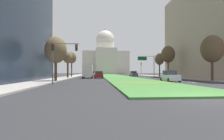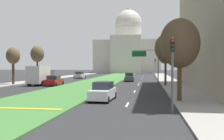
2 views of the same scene
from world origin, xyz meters
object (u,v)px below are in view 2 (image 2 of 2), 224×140
(overhead_guide_sign, at_px, (148,59))
(street_tree_left_mid, at_px, (13,56))
(street_tree_left_far, at_px, (37,54))
(sedan_far_horizon, at_px, (80,75))
(capitol_building, at_px, (128,51))
(street_tree_right_mid, at_px, (166,48))
(street_tree_right_far, at_px, (165,55))
(sedan_lead_stopped, at_px, (103,92))
(sedan_midblock, at_px, (54,81))
(sedan_distant, at_px, (129,77))
(street_tree_right_near, at_px, (180,44))
(traffic_light_near_right, at_px, (172,65))
(traffic_light_far_right, at_px, (155,65))
(box_truck_delivery, at_px, (41,75))

(overhead_guide_sign, bearing_deg, street_tree_left_mid, -155.92)
(street_tree_left_far, height_order, sedan_far_horizon, street_tree_left_far)
(capitol_building, xyz_separation_m, street_tree_right_mid, (12.41, -79.28, -4.49))
(sedan_far_horizon, bearing_deg, street_tree_right_far, -33.57)
(street_tree_left_far, bearing_deg, street_tree_right_far, -2.99)
(street_tree_right_mid, distance_m, street_tree_right_far, 7.68)
(street_tree_right_far, relative_size, sedan_lead_stopped, 1.60)
(sedan_midblock, xyz_separation_m, sedan_distant, (11.24, 13.23, 0.03))
(street_tree_right_near, height_order, sedan_distant, street_tree_right_near)
(street_tree_left_mid, height_order, sedan_midblock, street_tree_left_mid)
(street_tree_left_far, distance_m, sedan_midblock, 14.12)
(street_tree_right_near, relative_size, sedan_distant, 1.68)
(capitol_building, distance_m, traffic_light_near_right, 103.33)
(street_tree_right_far, bearing_deg, traffic_light_near_right, -92.77)
(traffic_light_near_right, height_order, sedan_distant, traffic_light_near_right)
(street_tree_right_near, relative_size, street_tree_left_far, 0.99)
(traffic_light_near_right, xyz_separation_m, street_tree_left_far, (-24.71, 32.17, 2.35))
(traffic_light_near_right, relative_size, sedan_lead_stopped, 1.17)
(traffic_light_far_right, bearing_deg, traffic_light_near_right, -90.00)
(street_tree_right_mid, distance_m, sedan_distant, 14.32)
(overhead_guide_sign, xyz_separation_m, street_tree_left_mid, (-22.56, -10.09, 0.20))
(capitol_building, height_order, traffic_light_far_right, capitol_building)
(traffic_light_far_right, xyz_separation_m, box_truck_delivery, (-19.47, -25.24, -1.64))
(traffic_light_far_right, relative_size, sedan_distant, 1.18)
(street_tree_right_near, bearing_deg, sedan_distant, 102.88)
(street_tree_right_mid, bearing_deg, street_tree_left_far, 160.74)
(sedan_distant, bearing_deg, traffic_light_near_right, -80.82)
(sedan_distant, bearing_deg, street_tree_right_mid, -60.09)
(street_tree_right_mid, bearing_deg, sedan_far_horizon, 133.35)
(overhead_guide_sign, relative_size, sedan_distant, 1.47)
(overhead_guide_sign, bearing_deg, box_truck_delivery, -151.07)
(street_tree_right_mid, bearing_deg, street_tree_right_near, -89.79)
(overhead_guide_sign, distance_m, sedan_midblock, 18.86)
(sedan_lead_stopped, bearing_deg, sedan_far_horizon, 108.79)
(traffic_light_far_right, distance_m, overhead_guide_sign, 15.55)
(street_tree_left_far, distance_m, street_tree_right_far, 26.24)
(street_tree_right_near, bearing_deg, street_tree_right_far, 89.12)
(street_tree_left_mid, bearing_deg, street_tree_left_far, 92.61)
(street_tree_left_mid, distance_m, sedan_distant, 22.95)
(capitol_building, relative_size, traffic_light_far_right, 5.96)
(sedan_midblock, distance_m, box_truck_delivery, 2.85)
(street_tree_right_near, bearing_deg, sedan_far_horizon, 117.27)
(traffic_light_near_right, relative_size, street_tree_left_mid, 0.82)
(traffic_light_far_right, bearing_deg, street_tree_right_mid, -87.55)
(street_tree_right_mid, bearing_deg, sedan_lead_stopped, -111.28)
(box_truck_delivery, bearing_deg, sedan_midblock, -14.94)
(overhead_guide_sign, distance_m, sedan_lead_stopped, 27.04)
(sedan_midblock, xyz_separation_m, box_truck_delivery, (-2.62, 0.70, 0.88))
(overhead_guide_sign, bearing_deg, street_tree_left_far, 179.66)
(street_tree_left_mid, distance_m, street_tree_left_far, 10.27)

